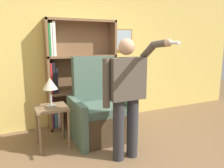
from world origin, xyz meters
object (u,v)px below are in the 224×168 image
at_px(armchair, 99,113).
at_px(bookcase, 76,74).
at_px(side_table, 52,114).
at_px(person_standing, 126,92).
at_px(table_lamp, 50,85).

bearing_deg(armchair, bookcase, 105.36).
xyz_separation_m(armchair, side_table, (-0.77, -0.04, 0.11)).
distance_m(bookcase, side_table, 1.02).
height_order(person_standing, table_lamp, person_standing).
bearing_deg(person_standing, armchair, 93.98).
xyz_separation_m(bookcase, armchair, (0.18, -0.66, -0.57)).
xyz_separation_m(armchair, table_lamp, (-0.77, -0.04, 0.54)).
distance_m(armchair, person_standing, 0.97).
xyz_separation_m(armchair, person_standing, (0.06, -0.81, 0.52)).
distance_m(person_standing, table_lamp, 1.13).
xyz_separation_m(bookcase, person_standing, (0.24, -1.47, -0.05)).
relative_size(person_standing, table_lamp, 3.69).
relative_size(bookcase, armchair, 1.48).
bearing_deg(table_lamp, bookcase, 49.65).
bearing_deg(armchair, person_standing, -86.02).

